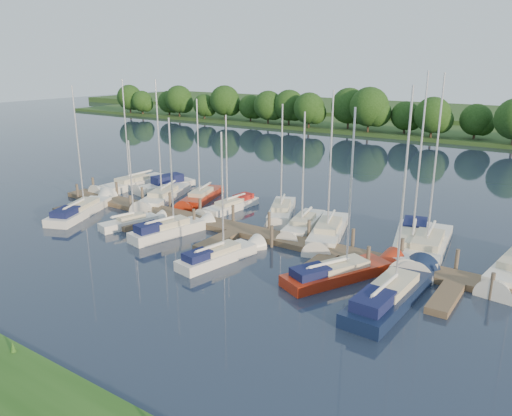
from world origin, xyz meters
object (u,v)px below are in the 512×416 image
Objects in this scene: dock at (236,232)px; motorboat at (166,186)px; sailboat_n_0 at (132,185)px; sailboat_s_2 at (169,231)px; sailboat_n_5 at (281,212)px.

dock is 15.83m from motorboat.
sailboat_n_0 reaches higher than sailboat_s_2.
sailboat_n_0 is (-17.56, 5.68, 0.08)m from dock.
motorboat is 0.72× the size of sailboat_s_2.
sailboat_s_2 is (-4.41, -9.03, 0.07)m from sailboat_n_5.
dock is 4.32× the size of sailboat_s_2.
sailboat_n_5 reaches higher than motorboat.
sailboat_s_2 is at bearing -144.78° from dock.
sailboat_n_0 is 1.71× the size of motorboat.
sailboat_n_5 is (17.87, 0.46, -0.00)m from sailboat_n_0.
sailboat_n_0 is 15.96m from sailboat_s_2.
dock is at bearing 163.94° from sailboat_n_0.
motorboat is 14.19m from sailboat_s_2.
sailboat_n_0 is 1.23× the size of sailboat_s_2.
dock is 6.14m from sailboat_n_5.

